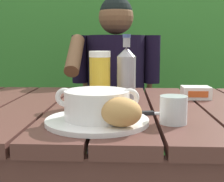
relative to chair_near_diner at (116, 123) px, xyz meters
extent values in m
cube|color=#4F2C26|center=(-0.27, -0.85, 0.27)|extent=(0.16, 0.83, 0.04)
cube|color=#4F2C26|center=(-0.11, -0.85, 0.27)|extent=(0.16, 0.83, 0.04)
cube|color=#4F2C26|center=(0.06, -0.85, 0.27)|extent=(0.16, 0.83, 0.04)
cube|color=#4F2C26|center=(0.22, -0.85, 0.27)|extent=(0.16, 0.83, 0.04)
cube|color=#4F2C26|center=(0.39, -0.85, 0.27)|extent=(0.16, 0.83, 0.04)
cube|color=#4F2C26|center=(0.06, -1.23, 0.21)|extent=(1.44, 0.03, 0.08)
cube|color=#4F2C26|center=(0.06, -0.47, 0.21)|extent=(1.44, 0.03, 0.08)
cube|color=#33742B|center=(0.06, 0.92, 0.42)|extent=(3.81, 0.60, 1.81)
cylinder|color=#4C3823|center=(0.32, 1.07, 0.55)|extent=(0.10, 0.10, 2.05)
cylinder|color=#48341C|center=(0.21, -0.24, -0.26)|extent=(0.04, 0.04, 0.43)
cylinder|color=#48341C|center=(-0.21, -0.24, -0.26)|extent=(0.04, 0.04, 0.43)
cylinder|color=#48341C|center=(0.21, 0.13, -0.26)|extent=(0.04, 0.04, 0.43)
cylinder|color=#48341C|center=(-0.21, 0.13, -0.26)|extent=(0.04, 0.04, 0.43)
cube|color=#48341C|center=(0.00, -0.06, -0.04)|extent=(0.46, 0.41, 0.02)
cylinder|color=#48341C|center=(0.21, 0.13, 0.24)|extent=(0.04, 0.04, 0.59)
cylinder|color=#48341C|center=(-0.21, 0.13, 0.24)|extent=(0.04, 0.04, 0.59)
cube|color=#48341C|center=(0.00, 0.13, 0.16)|extent=(0.42, 0.02, 0.04)
cube|color=#48341C|center=(0.00, 0.13, 0.30)|extent=(0.42, 0.02, 0.04)
cube|color=#48341C|center=(0.00, 0.13, 0.45)|extent=(0.42, 0.02, 0.04)
cylinder|color=black|center=(0.09, -0.26, 0.03)|extent=(0.13, 0.40, 0.13)
cylinder|color=black|center=(-0.09, -0.26, 0.03)|extent=(0.13, 0.40, 0.13)
cylinder|color=black|center=(0.00, -0.16, 0.28)|extent=(0.32, 0.32, 0.51)
sphere|color=brown|center=(0.00, -0.16, 0.64)|extent=(0.19, 0.19, 0.19)
sphere|color=black|center=(0.00, -0.16, 0.65)|extent=(0.18, 0.18, 0.18)
cylinder|color=black|center=(0.20, -0.18, 0.41)|extent=(0.08, 0.08, 0.26)
cylinder|color=black|center=(-0.20, -0.18, 0.41)|extent=(0.08, 0.08, 0.26)
cylinder|color=brown|center=(-0.20, -0.34, 0.44)|extent=(0.07, 0.25, 0.21)
cylinder|color=white|center=(-0.02, -1.09, 0.29)|extent=(0.27, 0.27, 0.01)
cylinder|color=white|center=(-0.02, -1.09, 0.34)|extent=(0.17, 0.17, 0.07)
cylinder|color=#994B29|center=(-0.02, -1.09, 0.35)|extent=(0.15, 0.15, 0.01)
torus|color=white|center=(-0.10, -1.09, 0.35)|extent=(0.05, 0.01, 0.05)
torus|color=white|center=(0.07, -1.09, 0.35)|extent=(0.05, 0.01, 0.05)
ellipsoid|color=tan|center=(0.05, -1.16, 0.33)|extent=(0.12, 0.10, 0.07)
cylinder|color=gold|center=(-0.03, -0.83, 0.37)|extent=(0.07, 0.07, 0.16)
cylinder|color=white|center=(-0.03, -0.83, 0.46)|extent=(0.07, 0.07, 0.02)
cylinder|color=gray|center=(0.06, -0.80, 0.37)|extent=(0.07, 0.07, 0.16)
cone|color=gray|center=(0.06, -0.80, 0.46)|extent=(0.07, 0.07, 0.03)
cylinder|color=gray|center=(0.06, -0.80, 0.50)|extent=(0.03, 0.03, 0.03)
cylinder|color=#3A467B|center=(0.06, -0.80, 0.52)|extent=(0.03, 0.03, 0.01)
cylinder|color=silver|center=(0.18, -1.08, 0.32)|extent=(0.07, 0.07, 0.07)
cube|color=white|center=(0.32, -0.71, 0.31)|extent=(0.10, 0.08, 0.05)
cube|color=#D55221|center=(0.32, -0.75, 0.31)|extent=(0.07, 0.00, 0.02)
cube|color=silver|center=(0.17, -0.98, 0.29)|extent=(0.12, 0.04, 0.00)
cube|color=black|center=(0.11, -0.99, 0.29)|extent=(0.06, 0.03, 0.01)
camera|label=1|loc=(0.06, -1.87, 0.49)|focal=49.22mm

